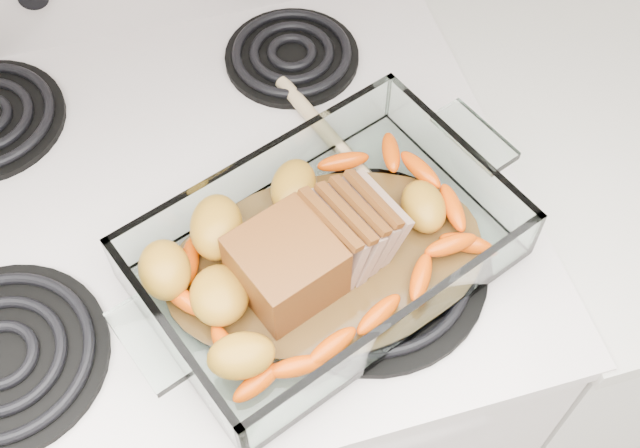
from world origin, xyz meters
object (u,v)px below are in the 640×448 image
object	(u,v)px
electric_range	(211,355)
baking_dish	(325,255)
counter_right	(586,262)
pork_roast	(302,248)

from	to	relation	value
electric_range	baking_dish	world-z (taller)	electric_range
counter_right	pork_roast	size ratio (longest dim) A/B	5.35
electric_range	counter_right	xyz separation A→B (m)	(0.66, -0.00, -0.02)
pork_roast	counter_right	bearing A→B (deg)	2.76
electric_range	counter_right	world-z (taller)	electric_range
counter_right	electric_range	bearing A→B (deg)	179.90
electric_range	pork_roast	distance (m)	0.54
counter_right	baking_dish	world-z (taller)	baking_dish
counter_right	pork_roast	bearing A→B (deg)	-164.92
electric_range	baking_dish	xyz separation A→B (m)	(0.14, -0.15, 0.48)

